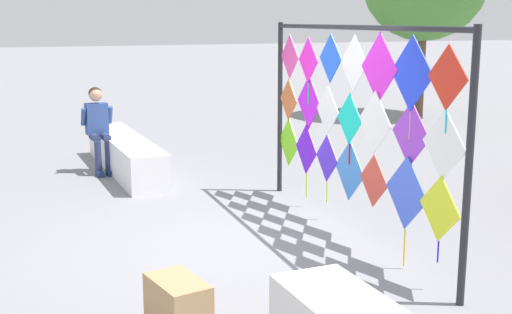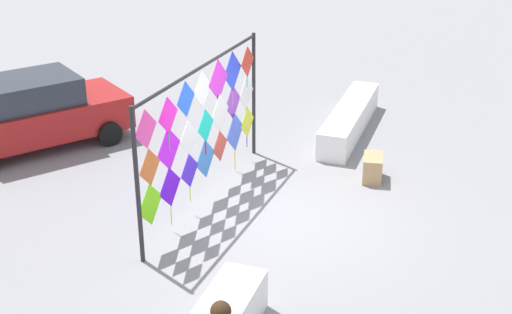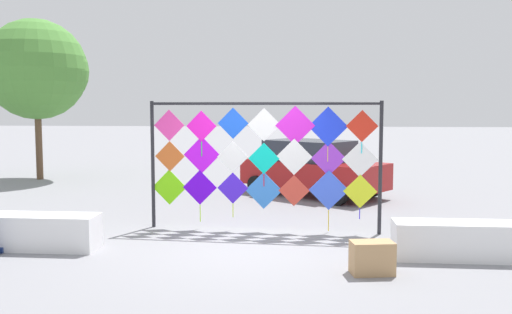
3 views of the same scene
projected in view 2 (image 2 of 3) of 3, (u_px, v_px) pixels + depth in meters
ground at (276, 217)px, 11.79m from camera, size 120.00×120.00×0.00m
plaza_ledge_right at (350, 119)px, 15.18m from camera, size 3.55×0.60×0.58m
kite_display_rack at (205, 119)px, 11.80m from camera, size 4.43×0.31×2.48m
parked_car at (30, 113)px, 14.22m from camera, size 4.06×3.57×1.49m
cardboard_box_large at (373, 168)px, 13.01m from camera, size 0.64×0.44×0.47m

